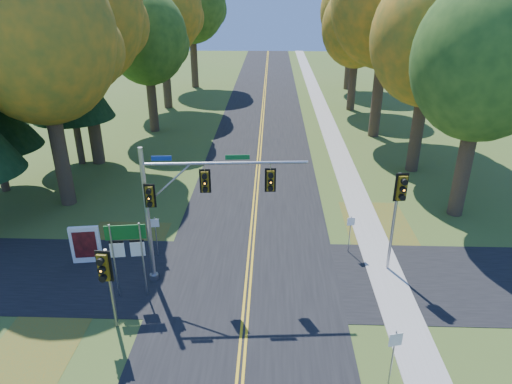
{
  "coord_description": "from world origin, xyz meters",
  "views": [
    {
      "loc": [
        0.93,
        -15.04,
        11.94
      ],
      "look_at": [
        0.25,
        4.24,
        3.2
      ],
      "focal_mm": 32.0,
      "sensor_mm": 36.0,
      "label": 1
    }
  ],
  "objects_px": {
    "traffic_mast": "(187,198)",
    "east_signal_pole": "(399,199)",
    "route_sign_cluster": "(127,246)",
    "info_kiosk": "(86,245)"
  },
  "relations": [
    {
      "from": "traffic_mast",
      "to": "east_signal_pole",
      "type": "relative_size",
      "value": 1.4
    },
    {
      "from": "traffic_mast",
      "to": "east_signal_pole",
      "type": "bearing_deg",
      "value": 1.58
    },
    {
      "from": "route_sign_cluster",
      "to": "info_kiosk",
      "type": "bearing_deg",
      "value": 131.18
    },
    {
      "from": "info_kiosk",
      "to": "route_sign_cluster",
      "type": "bearing_deg",
      "value": -49.25
    },
    {
      "from": "east_signal_pole",
      "to": "route_sign_cluster",
      "type": "xyz_separation_m",
      "value": [
        -11.2,
        -2.17,
        -1.26
      ]
    },
    {
      "from": "info_kiosk",
      "to": "traffic_mast",
      "type": "bearing_deg",
      "value": -21.46
    },
    {
      "from": "east_signal_pole",
      "to": "info_kiosk",
      "type": "height_order",
      "value": "east_signal_pole"
    },
    {
      "from": "east_signal_pole",
      "to": "info_kiosk",
      "type": "xyz_separation_m",
      "value": [
        -14.05,
        0.3,
        -2.76
      ]
    },
    {
      "from": "east_signal_pole",
      "to": "route_sign_cluster",
      "type": "bearing_deg",
      "value": -177.36
    },
    {
      "from": "route_sign_cluster",
      "to": "info_kiosk",
      "type": "height_order",
      "value": "route_sign_cluster"
    }
  ]
}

